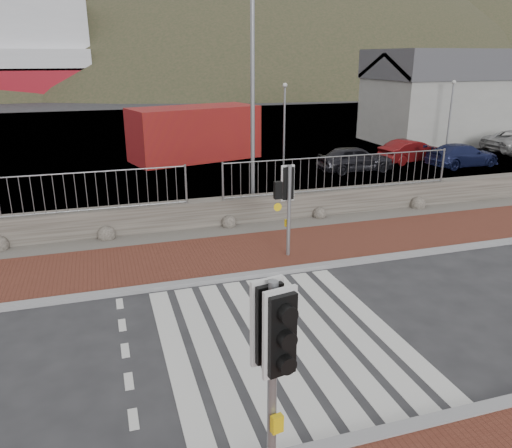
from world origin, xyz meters
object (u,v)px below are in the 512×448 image
object	(u,v)px
traffic_signal_near	(273,345)
shipping_container	(195,133)
traffic_signal_far	(288,192)
car_b	(411,151)
streetlight	(256,79)
car_a	(355,159)
car_c	(462,155)

from	to	relation	value
traffic_signal_near	shipping_container	distance (m)	22.32
traffic_signal_near	traffic_signal_far	distance (m)	7.91
traffic_signal_near	car_b	world-z (taller)	traffic_signal_near
shipping_container	car_b	xyz separation A→B (m)	(10.79, -4.25, -0.82)
streetlight	car_a	xyz separation A→B (m)	(6.68, 5.14, -4.03)
traffic_signal_near	streetlight	size ratio (longest dim) A/B	0.36
car_a	car_b	distance (m)	4.12
traffic_signal_far	car_b	xyz separation A→B (m)	(11.06, 10.49, -1.31)
traffic_signal_near	shipping_container	world-z (taller)	traffic_signal_near
traffic_signal_far	car_c	world-z (taller)	traffic_signal_far
car_b	car_c	bearing A→B (deg)	-140.92
traffic_signal_far	car_c	size ratio (longest dim) A/B	0.66
car_b	streetlight	bearing A→B (deg)	112.25
streetlight	shipping_container	xyz separation A→B (m)	(-0.16, 10.56, -3.25)
car_c	car_a	bearing A→B (deg)	80.01
shipping_container	car_a	world-z (taller)	shipping_container
shipping_container	car_b	size ratio (longest dim) A/B	1.87
car_c	streetlight	bearing A→B (deg)	105.51
streetlight	car_a	size ratio (longest dim) A/B	2.24
shipping_container	car_c	world-z (taller)	shipping_container
traffic_signal_far	car_a	xyz separation A→B (m)	(7.10, 9.33, -1.27)
traffic_signal_near	shipping_container	size ratio (longest dim) A/B	0.44
shipping_container	streetlight	bearing A→B (deg)	-104.23
car_a	car_b	bearing A→B (deg)	-72.49
traffic_signal_far	car_c	xyz separation A→B (m)	(12.92, 8.79, -1.32)
traffic_signal_near	traffic_signal_far	xyz separation A→B (m)	(3.01, 7.32, -0.25)
car_a	car_b	xyz separation A→B (m)	(3.95, 1.17, -0.04)
shipping_container	car_c	distance (m)	14.01
streetlight	car_c	xyz separation A→B (m)	(12.50, 4.60, -4.09)
car_c	car_b	bearing A→B (deg)	42.78
traffic_signal_far	traffic_signal_near	bearing A→B (deg)	66.29
car_b	car_c	xyz separation A→B (m)	(1.86, -1.70, -0.02)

